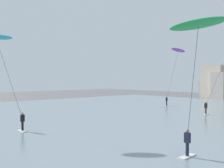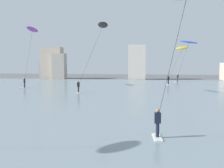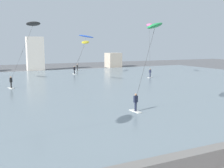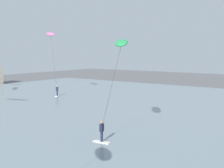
# 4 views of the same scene
# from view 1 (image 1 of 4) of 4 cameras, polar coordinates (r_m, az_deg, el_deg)

# --- Properties ---
(kitesurfer_green) EXTENTS (3.03, 2.98, 8.06)m
(kitesurfer_green) POSITION_cam_1_polar(r_m,az_deg,el_deg) (15.87, 16.94, 9.02)
(kitesurfer_green) COLOR silver
(kitesurfer_green) RESTS_ON water_bay
(kitesurfer_purple) EXTENTS (1.82, 5.03, 9.81)m
(kitesurfer_purple) POSITION_cam_1_polar(r_m,az_deg,el_deg) (49.03, 13.18, 6.05)
(kitesurfer_purple) COLOR silver
(kitesurfer_purple) RESTS_ON water_bay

